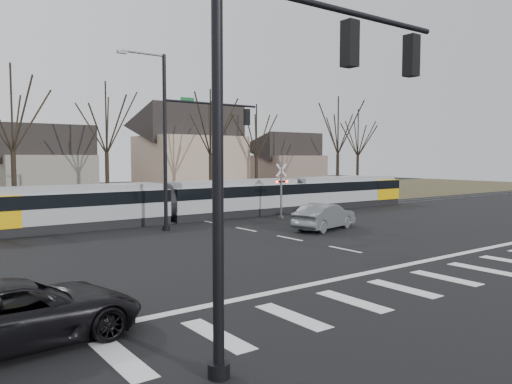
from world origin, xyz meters
TOP-DOWN VIEW (x-y plane):
  - ground at (0.00, 0.00)m, footprint 140.00×140.00m
  - grass_verge at (0.00, 32.00)m, footprint 140.00×28.00m
  - crosswalk at (0.00, -4.00)m, footprint 27.00×2.60m
  - stop_line at (0.00, -1.80)m, footprint 28.00×0.35m
  - lane_dashes at (0.00, 16.00)m, footprint 0.18×30.00m
  - rail_pair at (0.00, 15.80)m, footprint 90.00×1.52m
  - tram at (3.18, 16.00)m, footprint 34.76×2.58m
  - sedan at (3.77, 7.23)m, footprint 4.05×5.58m
  - suv at (-14.72, -1.88)m, footprint 3.42×5.89m
  - signal_pole_near_left at (-10.41, -6.00)m, footprint 9.28×0.44m
  - signal_pole_far at (-2.41, 12.50)m, footprint 9.28×0.44m
  - rail_crossing_signal at (5.00, 12.79)m, footprint 1.08×0.36m
  - tree_row at (2.00, 26.00)m, footprint 59.20×7.20m
  - house_b at (-5.00, 36.00)m, footprint 8.64×7.56m
  - house_c at (9.00, 33.00)m, footprint 10.80×8.64m
  - house_d at (24.00, 35.00)m, footprint 8.64×7.56m

SIDE VIEW (x-z plane):
  - ground at x=0.00m, z-range 0.00..0.00m
  - grass_verge at x=0.00m, z-range 0.00..0.01m
  - crosswalk at x=0.00m, z-range 0.00..0.01m
  - stop_line at x=0.00m, z-range 0.00..0.01m
  - lane_dashes at x=0.00m, z-range 0.00..0.01m
  - rail_pair at x=0.00m, z-range 0.00..0.06m
  - suv at x=-14.72m, z-range 0.00..1.52m
  - sedan at x=3.77m, z-range 0.00..1.56m
  - tram at x=3.18m, z-range 0.12..2.75m
  - rail_crossing_signal at x=5.00m, z-range -0.11..3.89m
  - house_b at x=-5.00m, z-range 0.14..7.79m
  - house_d at x=24.00m, z-range 0.14..7.79m
  - tree_row at x=2.00m, z-range 0.00..10.00m
  - house_c at x=9.00m, z-range 0.18..10.28m
  - signal_pole_near_left at x=-10.41m, z-range 0.60..10.80m
  - signal_pole_far at x=-2.41m, z-range 0.60..10.80m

